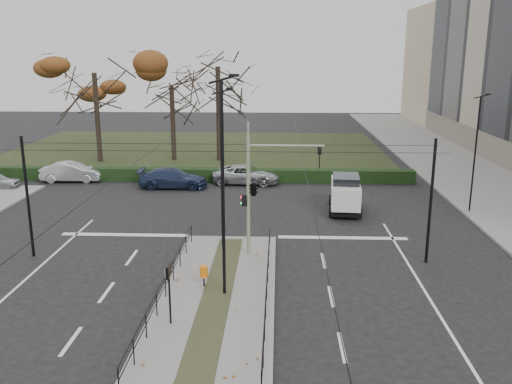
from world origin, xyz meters
The scene contains 20 objects.
ground centered at (0.00, 0.00, 0.00)m, with size 140.00×140.00×0.00m, color black.
median_island centered at (0.00, -2.50, 0.07)m, with size 4.40×15.00×0.14m, color slate.
sidewalk_east centered at (18.00, 22.00, 0.07)m, with size 8.00×90.00×0.14m, color slate.
park centered at (-6.00, 32.00, 0.05)m, with size 38.00×26.00×0.10m, color black.
hedge centered at (-6.00, 18.60, 0.50)m, with size 38.00×1.00×1.00m, color black.
median_railing centered at (0.00, -2.60, 0.98)m, with size 4.14×13.24×0.92m.
catenary centered at (0.00, 1.62, 3.42)m, with size 20.00×34.00×6.00m.
traffic_light centered at (1.37, 2.54, 3.54)m, with size 3.97×2.28×5.83m.
litter_bin centered at (-0.64, -1.49, 0.78)m, with size 0.35×0.35×0.90m.
info_panel centered at (-1.43, -4.82, 1.93)m, with size 0.13×0.60×2.29m.
streetlamp_median_near centered at (0.32, -2.17, 4.64)m, with size 0.74×0.15×8.85m.
streetlamp_median_far centered at (-0.33, 3.50, 4.21)m, with size 0.67×0.14×8.00m.
streetlamp_sidewalk centered at (14.52, 10.53, 3.84)m, with size 0.61×0.12×7.28m.
parked_car_second centered at (-13.69, 18.00, 0.76)m, with size 1.61×4.61×1.52m, color #A1A4A8.
parked_car_third centered at (-5.37, 16.30, 0.73)m, with size 2.05×5.05×1.47m, color #212E4F.
parked_car_fourth centered at (0.00, 17.88, 0.71)m, with size 2.35×5.10×1.42m, color #A1A4A8.
white_van centered at (6.71, 10.63, 1.21)m, with size 2.27×4.41×2.31m.
rust_tree centered at (-13.97, 25.76, 8.07)m, with size 9.93×9.93×10.49m.
bare_tree_center centered at (-3.06, 26.80, 7.99)m, with size 7.58×7.58×11.31m.
bare_tree_near centered at (-7.30, 26.83, 6.29)m, with size 6.46×6.46×8.88m.
Camera 1 is at (2.47, -22.69, 9.72)m, focal length 38.00 mm.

